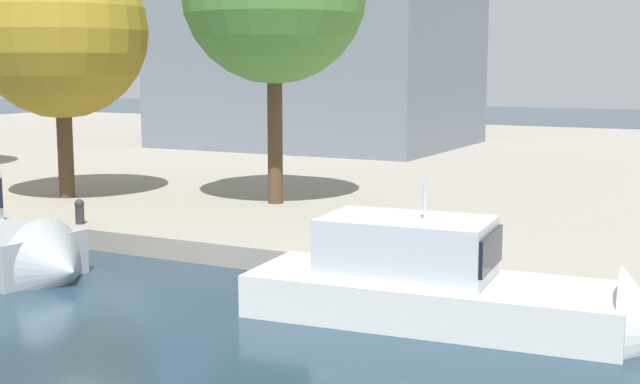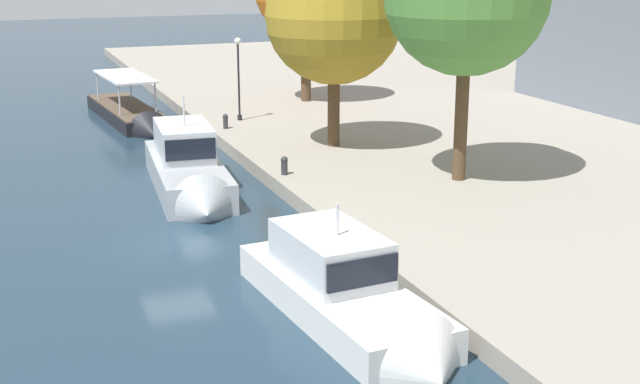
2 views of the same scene
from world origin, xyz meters
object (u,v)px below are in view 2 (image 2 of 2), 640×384
object	(u,v)px
mooring_bollard_0	(284,165)
mooring_bollard_1	(225,121)
motor_yacht_2	(350,302)
motor_yacht_1	(189,173)
tour_boat_0	(131,117)
tree_1	(333,12)
lamp_post	(238,70)

from	to	relation	value
mooring_bollard_0	mooring_bollard_1	bearing A→B (deg)	178.73
mooring_bollard_1	motor_yacht_2	bearing A→B (deg)	-7.11
motor_yacht_1	mooring_bollard_1	size ratio (longest dim) A/B	12.80
tour_boat_0	mooring_bollard_1	world-z (taller)	tour_boat_0
tour_boat_0	tree_1	bearing A→B (deg)	26.07
motor_yacht_2	lamp_post	bearing A→B (deg)	165.50
tour_boat_0	motor_yacht_1	world-z (taller)	motor_yacht_1
tree_1	mooring_bollard_1	bearing A→B (deg)	-148.01
motor_yacht_2	mooring_bollard_0	xyz separation A→B (m)	(-14.09, 2.86, 0.49)
mooring_bollard_0	lamp_post	distance (m)	13.24
motor_yacht_1	mooring_bollard_0	world-z (taller)	motor_yacht_1
motor_yacht_1	tree_1	xyz separation A→B (m)	(-3.34, 8.19, 6.59)
motor_yacht_1	tree_1	distance (m)	11.03
motor_yacht_2	lamp_post	size ratio (longest dim) A/B	2.04
motor_yacht_2	tree_1	world-z (taller)	tree_1
mooring_bollard_1	motor_yacht_1	bearing A→B (deg)	-24.12
motor_yacht_2	mooring_bollard_1	size ratio (longest dim) A/B	11.76
tour_boat_0	motor_yacht_2	size ratio (longest dim) A/B	1.25
motor_yacht_2	mooring_bollard_1	world-z (taller)	motor_yacht_2
mooring_bollard_0	lamp_post	xyz separation A→B (m)	(-12.89, 1.66, 2.49)
tour_boat_0	motor_yacht_1	size ratio (longest dim) A/B	1.15
motor_yacht_1	motor_yacht_2	size ratio (longest dim) A/B	1.09
tree_1	motor_yacht_2	bearing A→B (deg)	-20.59
mooring_bollard_0	motor_yacht_2	bearing A→B (deg)	-11.49
mooring_bollard_1	tree_1	distance (m)	9.68
tour_boat_0	tree_1	size ratio (longest dim) A/B	1.23
motor_yacht_1	mooring_bollard_1	bearing A→B (deg)	161.00
tour_boat_0	tree_1	world-z (taller)	tree_1
tree_1	mooring_bollard_0	bearing A→B (deg)	-42.27
tour_boat_0	lamp_post	distance (m)	8.19
tour_boat_0	mooring_bollard_1	distance (m)	8.29
tree_1	motor_yacht_1	bearing A→B (deg)	-67.84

